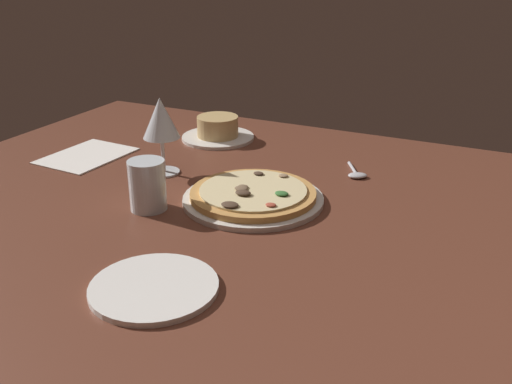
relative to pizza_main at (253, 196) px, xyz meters
The scene contains 8 objects.
dining_table 5.76cm from the pizza_main, 50.84° to the right, with size 150.00×110.00×4.00cm, color brown.
pizza_main is the anchor object (origin of this frame).
ramekin_on_saucer 39.88cm from the pizza_main, 128.89° to the left, with size 17.91×17.91×5.76cm.
wine_glass_far 26.49cm from the pizza_main, 167.00° to the left, with size 7.70×7.70×16.30cm.
water_glass 19.60cm from the pizza_main, 144.80° to the right, with size 6.74×6.74×9.36cm.
side_plate 33.79cm from the pizza_main, 88.17° to the right, with size 18.31×18.31×0.90cm, color white.
paper_menu 46.11cm from the pizza_main, behind, with size 14.84×19.79×0.30cm, color white.
spoon 25.51cm from the pizza_main, 58.10° to the left, with size 6.80×9.40×1.00cm.
Camera 1 is at (42.40, -88.31, 49.23)cm, focal length 41.74 mm.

